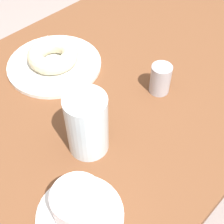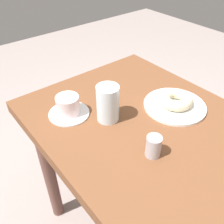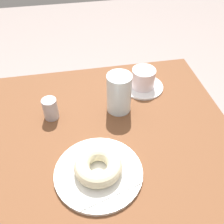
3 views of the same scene
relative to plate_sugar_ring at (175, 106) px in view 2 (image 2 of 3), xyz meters
name	(u,v)px [view 2 (image 2 of 3)]	position (x,y,z in m)	size (l,w,h in m)	color
table	(164,162)	(-0.10, 0.14, -0.12)	(1.05, 0.67, 0.77)	brown
plate_sugar_ring	(175,106)	(0.00, 0.00, 0.00)	(0.23, 0.23, 0.01)	white
napkin_sugar_ring	(175,104)	(0.00, 0.00, 0.01)	(0.16, 0.16, 0.00)	white
donut_sugar_ring	(176,100)	(0.00, 0.00, 0.03)	(0.12, 0.12, 0.04)	beige
water_glass	(108,103)	(0.10, 0.24, 0.06)	(0.08, 0.08, 0.13)	silver
coffee_cup	(68,107)	(0.21, 0.33, 0.03)	(0.15, 0.15, 0.07)	silver
sugar_jar	(153,146)	(-0.11, 0.24, 0.03)	(0.05, 0.05, 0.07)	#B1ADB4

